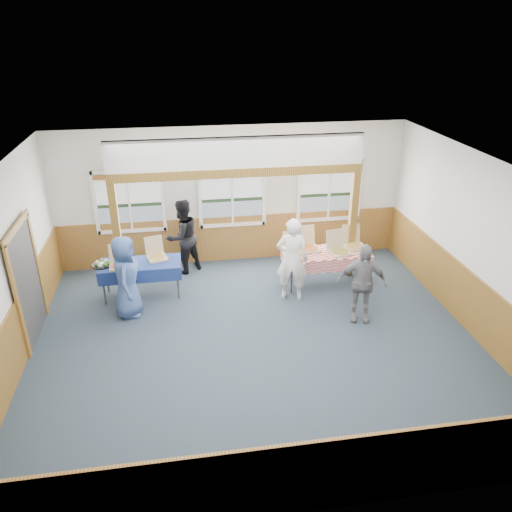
{
  "coord_description": "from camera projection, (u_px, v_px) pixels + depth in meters",
  "views": [
    {
      "loc": [
        -1.19,
        -7.36,
        5.28
      ],
      "look_at": [
        0.16,
        1.0,
        1.23
      ],
      "focal_mm": 35.0,
      "sensor_mm": 36.0,
      "label": 1
    }
  ],
  "objects": [
    {
      "name": "table_left",
      "position": [
        140.0,
        265.0,
        10.23
      ],
      "size": [
        1.72,
        0.91,
        0.76
      ],
      "rotation": [
        0.0,
        0.0,
        0.11
      ],
      "color": "#363636",
      "rests_on": "floor"
    },
    {
      "name": "wall_right",
      "position": [
        477.0,
        246.0,
        8.89
      ],
      "size": [
        0.0,
        8.0,
        8.0
      ],
      "primitive_type": "plane",
      "rotation": [
        1.57,
        0.0,
        -1.57
      ],
      "color": "silver",
      "rests_on": "floor"
    },
    {
      "name": "pizza_box_e",
      "position": [
        339.0,
        250.0,
        10.61
      ],
      "size": [
        0.5,
        0.57,
        0.45
      ],
      "rotation": [
        0.0,
        0.0,
        0.21
      ],
      "color": "#CEB589",
      "rests_on": "table_right"
    },
    {
      "name": "wall_front",
      "position": [
        310.0,
        409.0,
        5.2
      ],
      "size": [
        8.0,
        0.0,
        8.0
      ],
      "primitive_type": "plane",
      "rotation": [
        -1.57,
        0.0,
        0.0
      ],
      "color": "silver",
      "rests_on": "floor"
    },
    {
      "name": "ceiling",
      "position": [
        256.0,
        169.0,
        7.63
      ],
      "size": [
        8.0,
        8.0,
        0.0
      ],
      "primitive_type": "plane",
      "rotation": [
        3.14,
        0.0,
        0.0
      ],
      "color": "white",
      "rests_on": "wall_back"
    },
    {
      "name": "pizza_box_f",
      "position": [
        354.0,
        244.0,
        10.87
      ],
      "size": [
        0.42,
        0.5,
        0.44
      ],
      "rotation": [
        0.0,
        0.0,
        0.02
      ],
      "color": "#CEB589",
      "rests_on": "table_right"
    },
    {
      "name": "table_right",
      "position": [
        326.0,
        254.0,
        10.7
      ],
      "size": [
        1.96,
        1.22,
        0.76
      ],
      "rotation": [
        0.0,
        0.0,
        -0.23
      ],
      "color": "#363636",
      "rests_on": "floor"
    },
    {
      "name": "woman_black",
      "position": [
        183.0,
        237.0,
        11.16
      ],
      "size": [
        1.06,
        1.01,
        1.72
      ],
      "primitive_type": "imported",
      "rotation": [
        0.0,
        0.0,
        3.74
      ],
      "color": "black",
      "rests_on": "floor"
    },
    {
      "name": "wainscot_right",
      "position": [
        465.0,
        297.0,
        9.34
      ],
      "size": [
        0.05,
        6.98,
        1.1
      ],
      "primitive_type": "cube",
      "color": "brown",
      "rests_on": "floor"
    },
    {
      "name": "post_left",
      "position": [
        118.0,
        239.0,
        10.18
      ],
      "size": [
        0.15,
        0.15,
        2.4
      ],
      "primitive_type": "cube",
      "color": "brown",
      "rests_on": "floor"
    },
    {
      "name": "post_right",
      "position": [
        352.0,
        225.0,
        10.9
      ],
      "size": [
        0.15,
        0.15,
        2.4
      ],
      "primitive_type": "cube",
      "color": "brown",
      "rests_on": "floor"
    },
    {
      "name": "cross_beam",
      "position": [
        238.0,
        172.0,
        9.98
      ],
      "size": [
        5.15,
        0.18,
        0.18
      ],
      "primitive_type": "cube",
      "color": "brown",
      "rests_on": "post_left"
    },
    {
      "name": "cased_opening",
      "position": [
        27.0,
        284.0,
        8.79
      ],
      "size": [
        0.06,
        1.3,
        2.1
      ],
      "primitive_type": "cube",
      "color": "#363636",
      "rests_on": "wall_left"
    },
    {
      "name": "veggie_tray",
      "position": [
        102.0,
        264.0,
        10.08
      ],
      "size": [
        0.41,
        0.41,
        0.09
      ],
      "color": "black",
      "rests_on": "table_left"
    },
    {
      "name": "window_mid",
      "position": [
        232.0,
        193.0,
        11.36
      ],
      "size": [
        1.56,
        0.1,
        1.46
      ],
      "color": "white",
      "rests_on": "wall_back"
    },
    {
      "name": "pizza_box_d",
      "position": [
        308.0,
        246.0,
        10.77
      ],
      "size": [
        0.48,
        0.56,
        0.46
      ],
      "rotation": [
        0.0,
        0.0,
        0.11
      ],
      "color": "#CEB589",
      "rests_on": "table_right"
    },
    {
      "name": "pizza_box_c",
      "position": [
        294.0,
        253.0,
        10.45
      ],
      "size": [
        0.46,
        0.54,
        0.46
      ],
      "rotation": [
        0.0,
        0.0,
        -0.07
      ],
      "color": "#CEB589",
      "rests_on": "table_right"
    },
    {
      "name": "wainscot_front",
      "position": [
        305.0,
        478.0,
        5.68
      ],
      "size": [
        7.98,
        0.05,
        1.1
      ],
      "primitive_type": "cube",
      "color": "brown",
      "rests_on": "floor"
    },
    {
      "name": "wainscot_back",
      "position": [
        233.0,
        238.0,
        11.87
      ],
      "size": [
        7.98,
        0.05,
        1.1
      ],
      "primitive_type": "cube",
      "color": "brown",
      "rests_on": "floor"
    },
    {
      "name": "wainscot_left",
      "position": [
        18.0,
        336.0,
        8.2
      ],
      "size": [
        0.05,
        6.98,
        1.1
      ],
      "primitive_type": "cube",
      "color": "brown",
      "rests_on": "floor"
    },
    {
      "name": "wall_left",
      "position": [
        2.0,
        280.0,
        7.74
      ],
      "size": [
        0.0,
        8.0,
        8.0
      ],
      "primitive_type": "plane",
      "rotation": [
        1.57,
        0.0,
        1.57
      ],
      "color": "silver",
      "rests_on": "floor"
    },
    {
      "name": "person_grey",
      "position": [
        362.0,
        283.0,
        9.36
      ],
      "size": [
        0.99,
        0.62,
        1.58
      ],
      "primitive_type": "imported",
      "rotation": [
        0.0,
        0.0,
        -0.27
      ],
      "color": "slate",
      "rests_on": "floor"
    },
    {
      "name": "window_left",
      "position": [
        129.0,
        198.0,
        11.03
      ],
      "size": [
        1.56,
        0.1,
        1.46
      ],
      "color": "white",
      "rests_on": "wall_back"
    },
    {
      "name": "wall_back",
      "position": [
        232.0,
        196.0,
        11.44
      ],
      "size": [
        8.0,
        0.0,
        8.0
      ],
      "primitive_type": "plane",
      "rotation": [
        1.57,
        0.0,
        0.0
      ],
      "color": "silver",
      "rests_on": "floor"
    },
    {
      "name": "floor",
      "position": [
        256.0,
        342.0,
        9.01
      ],
      "size": [
        8.0,
        8.0,
        0.0
      ],
      "primitive_type": "plane",
      "color": "#2A3644",
      "rests_on": "ground"
    },
    {
      "name": "drink_glass",
      "position": [
        369.0,
        251.0,
        10.54
      ],
      "size": [
        0.07,
        0.07,
        0.15
      ],
      "primitive_type": "cylinder",
      "color": "#955618",
      "rests_on": "table_right"
    },
    {
      "name": "window_right",
      "position": [
        329.0,
        188.0,
        11.7
      ],
      "size": [
        1.56,
        0.1,
        1.46
      ],
      "color": "white",
      "rests_on": "wall_back"
    },
    {
      "name": "pizza_box_a",
      "position": [
        119.0,
        264.0,
        10.02
      ],
      "size": [
        0.41,
        0.49,
        0.41
      ],
      "rotation": [
        0.0,
        0.0,
        0.08
      ],
      "color": "#CEB589",
      "rests_on": "table_left"
    },
    {
      "name": "pizza_box_b",
      "position": [
        157.0,
        255.0,
        10.37
      ],
      "size": [
        0.49,
        0.55,
        0.41
      ],
      "rotation": [
        0.0,
        0.0,
        0.26
      ],
      "color": "#CEB589",
      "rests_on": "table_left"
    },
    {
      "name": "man_blue",
      "position": [
        126.0,
        277.0,
        9.5
      ],
      "size": [
        0.58,
        0.84,
        1.65
      ],
      "primitive_type": "imported",
      "rotation": [
        0.0,
        0.0,
        1.5
      ],
      "color": "#3B5893",
      "rests_on": "floor"
    },
    {
      "name": "woman_white",
      "position": [
        292.0,
        260.0,
        10.04
      ],
      "size": [
        0.74,
        0.59,
        1.78
      ],
      "primitive_type": "imported",
      "rotation": [
        0.0,
        0.0,
        2.85
      ],
      "color": "white",
      "rests_on": "floor"
    }
  ]
}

